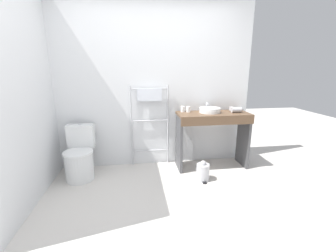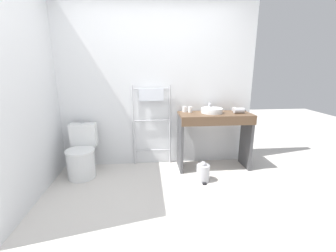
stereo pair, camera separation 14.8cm
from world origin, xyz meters
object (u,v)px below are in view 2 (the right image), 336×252
toilet (82,156)px  hair_dryer (239,110)px  cup_near_wall (185,109)px  trash_bin (203,173)px  towel_radiator (151,108)px  cup_near_edge (190,110)px  sink_basin (212,110)px

toilet → hair_dryer: hair_dryer is taller
cup_near_wall → trash_bin: 1.00m
towel_radiator → cup_near_edge: size_ratio=14.51×
cup_near_wall → cup_near_edge: cup_near_wall is taller
towel_radiator → hair_dryer: towel_radiator is taller
trash_bin → cup_near_wall: bearing=107.0°
toilet → sink_basin: bearing=3.7°
cup_near_wall → cup_near_edge: size_ratio=1.01×
toilet → trash_bin: (1.71, -0.35, -0.18)m
sink_basin → cup_near_edge: bearing=166.9°
trash_bin → towel_radiator: bearing=136.2°
sink_basin → trash_bin: (-0.22, -0.47, -0.79)m
sink_basin → cup_near_wall: cup_near_wall is taller
towel_radiator → trash_bin: towel_radiator is taller
hair_dryer → toilet: bearing=-178.0°
cup_near_wall → hair_dryer: 0.83m
hair_dryer → trash_bin: (-0.63, -0.43, -0.79)m
toilet → towel_radiator: (1.03, 0.31, 0.63)m
toilet → towel_radiator: size_ratio=0.58×
sink_basin → hair_dryer: hair_dryer is taller
towel_radiator → cup_near_wall: towel_radiator is taller
towel_radiator → hair_dryer: (1.32, -0.23, -0.01)m
cup_near_edge → trash_bin: 0.97m
cup_near_edge → cup_near_wall: bearing=157.2°
sink_basin → cup_near_wall: bearing=164.9°
toilet → trash_bin: size_ratio=2.53×
towel_radiator → trash_bin: (0.69, -0.66, -0.80)m
cup_near_edge → hair_dryer: cup_near_edge is taller
toilet → towel_radiator: bearing=16.9°
trash_bin → toilet: bearing=168.6°
toilet → cup_near_edge: 1.74m
cup_near_wall → hair_dryer: size_ratio=0.44×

